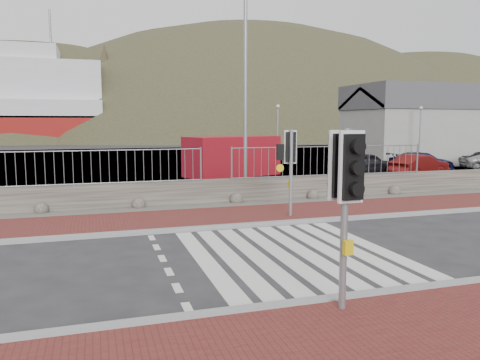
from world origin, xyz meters
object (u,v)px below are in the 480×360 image
object	(u,v)px
streetlight	(249,78)
shipping_container	(232,156)
car_a	(367,163)
traffic_signal_near	(345,182)
car_b	(419,165)
traffic_signal_far	(290,154)
car_c	(422,162)

from	to	relation	value
streetlight	shipping_container	bearing A→B (deg)	64.98
shipping_container	car_a	world-z (taller)	shipping_container
shipping_container	car_a	size ratio (longest dim) A/B	1.48
traffic_signal_near	car_b	distance (m)	21.23
traffic_signal_far	car_b	size ratio (longest dim) A/B	0.74
traffic_signal_near	car_c	distance (m)	24.15
car_a	car_b	size ratio (longest dim) A/B	0.96
shipping_container	car_a	distance (m)	8.34
shipping_container	car_b	distance (m)	10.74
traffic_signal_far	shipping_container	world-z (taller)	traffic_signal_far
car_a	streetlight	bearing A→B (deg)	120.45
traffic_signal_near	car_c	xyz separation A→B (m)	(15.91, 18.09, -1.53)
car_b	car_a	bearing A→B (deg)	22.81
car_c	shipping_container	bearing A→B (deg)	85.90
car_b	traffic_signal_near	bearing A→B (deg)	123.15
car_b	car_c	size ratio (longest dim) A/B	0.90
shipping_container	traffic_signal_far	bearing A→B (deg)	-117.57
traffic_signal_near	car_a	bearing A→B (deg)	53.71
shipping_container	car_b	size ratio (longest dim) A/B	1.43
traffic_signal_far	car_a	xyz separation A→B (m)	(9.91, 11.01, -1.43)
streetlight	car_a	distance (m)	12.68
traffic_signal_far	shipping_container	bearing A→B (deg)	-87.15
traffic_signal_far	shipping_container	size ratio (longest dim) A/B	0.52
car_a	car_c	xyz separation A→B (m)	(3.79, -0.18, -0.01)
shipping_container	car_c	size ratio (longest dim) A/B	1.29
streetlight	car_a	world-z (taller)	streetlight
traffic_signal_near	car_c	size ratio (longest dim) A/B	0.70
streetlight	car_c	world-z (taller)	streetlight
car_a	car_c	world-z (taller)	car_a
traffic_signal_near	traffic_signal_far	xyz separation A→B (m)	(2.21, 7.26, -0.08)
car_a	car_b	world-z (taller)	car_b
car_b	car_c	xyz separation A→B (m)	(1.91, 2.21, -0.02)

